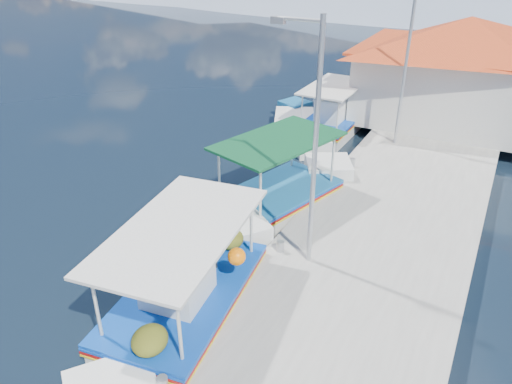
% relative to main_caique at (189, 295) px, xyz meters
% --- Properties ---
extents(ground, '(160.00, 160.00, 0.00)m').
position_rel_main_caique_xyz_m(ground, '(-2.70, 0.62, -0.51)').
color(ground, black).
rests_on(ground, ground).
extents(quay, '(5.00, 44.00, 0.50)m').
position_rel_main_caique_xyz_m(quay, '(3.20, 6.62, -0.26)').
color(quay, '#A5A29A').
rests_on(quay, ground).
extents(bollards, '(0.20, 17.20, 0.30)m').
position_rel_main_caique_xyz_m(bollards, '(1.10, 5.87, 0.14)').
color(bollards, '#A5A8AD').
rests_on(bollards, quay).
extents(main_caique, '(3.05, 8.01, 2.66)m').
position_rel_main_caique_xyz_m(main_caique, '(0.00, 0.00, 0.00)').
color(main_caique, silver).
rests_on(main_caique, ground).
extents(caique_green_canopy, '(3.52, 7.03, 2.74)m').
position_rel_main_caique_xyz_m(caique_green_canopy, '(-0.27, 5.32, -0.10)').
color(caique_green_canopy, silver).
rests_on(caique_green_canopy, ground).
extents(caique_blue_hull, '(3.17, 5.32, 1.03)m').
position_rel_main_caique_xyz_m(caique_blue_hull, '(-2.58, 11.94, -0.23)').
color(caique_blue_hull, '#185C90').
rests_on(caique_blue_hull, ground).
extents(caique_far, '(2.10, 6.87, 2.40)m').
position_rel_main_caique_xyz_m(caique_far, '(-1.11, 12.59, -0.07)').
color(caique_far, silver).
rests_on(caique_far, ground).
extents(harbor_building, '(10.49, 10.49, 4.40)m').
position_rel_main_caique_xyz_m(harbor_building, '(3.50, 15.62, 2.26)').
color(harbor_building, silver).
rests_on(harbor_building, quay).
extents(lamp_post_near, '(1.21, 0.14, 6.00)m').
position_rel_main_caique_xyz_m(lamp_post_near, '(1.81, 2.62, 3.34)').
color(lamp_post_near, '#A5A8AD').
rests_on(lamp_post_near, quay).
extents(lamp_post_far, '(1.21, 0.14, 6.00)m').
position_rel_main_caique_xyz_m(lamp_post_far, '(1.81, 11.62, 3.34)').
color(lamp_post_far, '#A5A8AD').
rests_on(lamp_post_far, quay).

